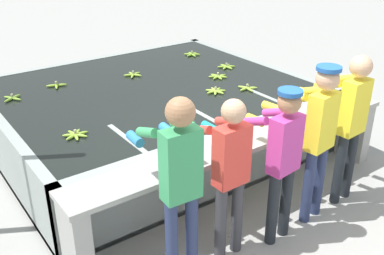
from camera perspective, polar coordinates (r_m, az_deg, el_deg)
ground_plane at (r=5.06m, az=8.15°, el=-10.85°), size 80.00×80.00×0.00m
wash_tank at (r=6.37m, az=-5.13°, el=1.61°), size 4.09×3.49×0.85m
work_ledge at (r=4.88m, az=6.76°, el=-3.95°), size 4.09×0.45×0.85m
worker_0 at (r=3.65m, az=-1.65°, el=-6.14°), size 0.44×0.73×1.75m
worker_1 at (r=4.01m, az=4.66°, el=-4.89°), size 0.41×0.71×1.60m
worker_2 at (r=4.27m, az=11.26°, el=-3.16°), size 0.45×0.73×1.60m
worker_3 at (r=4.65m, az=15.68°, el=-0.23°), size 0.47×0.74×1.70m
worker_4 at (r=5.08m, az=19.40°, el=1.35°), size 0.43×0.73×1.70m
banana_bunch_floating_0 at (r=4.92m, az=-14.57°, el=-0.90°), size 0.28×0.28×0.08m
banana_bunch_floating_1 at (r=6.17m, az=-21.85°, el=3.48°), size 0.26×0.26×0.08m
banana_bunch_floating_2 at (r=5.98m, az=3.01°, el=4.65°), size 0.28×0.28×0.08m
banana_bunch_floating_3 at (r=7.64m, az=0.01°, el=9.29°), size 0.28×0.28×0.08m
banana_bunch_floating_4 at (r=6.46m, az=-16.83°, el=5.17°), size 0.28×0.28×0.08m
banana_bunch_floating_5 at (r=7.01m, az=4.39°, el=7.73°), size 0.26×0.28×0.08m
banana_bunch_floating_6 at (r=6.67m, az=-7.48°, el=6.67°), size 0.28×0.27×0.08m
banana_bunch_floating_7 at (r=6.13m, az=7.03°, el=5.00°), size 0.27×0.28×0.08m
banana_bunch_floating_8 at (r=6.55m, az=3.31°, el=6.51°), size 0.28×0.28×0.08m
knife_0 at (r=5.91m, az=18.89°, el=2.96°), size 0.27×0.27×0.02m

